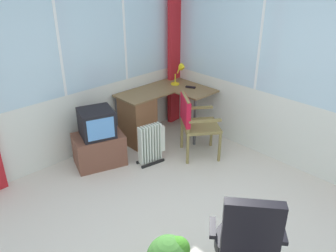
# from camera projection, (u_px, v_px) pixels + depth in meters

# --- Properties ---
(ground) EXTENTS (4.96, 5.65, 0.06)m
(ground) POSITION_uv_depth(u_px,v_px,m) (197.00, 248.00, 3.37)
(ground) COLOR beige
(north_window_panel) EXTENTS (3.96, 0.07, 2.51)m
(north_window_panel) POSITION_uv_depth(u_px,v_px,m) (61.00, 70.00, 4.34)
(north_window_panel) COLOR silver
(north_window_panel) RESTS_ON ground
(east_window_panel) EXTENTS (0.07, 4.65, 2.51)m
(east_window_panel) POSITION_uv_depth(u_px,v_px,m) (315.00, 78.00, 4.06)
(east_window_panel) COLOR silver
(east_window_panel) RESTS_ON ground
(curtain_corner) EXTENTS (0.27, 0.10, 2.41)m
(curtain_corner) POSITION_uv_depth(u_px,v_px,m) (175.00, 51.00, 5.44)
(curtain_corner) COLOR red
(curtain_corner) RESTS_ON ground
(desk) EXTENTS (1.27, 0.95, 0.75)m
(desk) POSITION_uv_depth(u_px,v_px,m) (141.00, 116.00, 5.11)
(desk) COLOR brown
(desk) RESTS_ON ground
(desk_lamp) EXTENTS (0.23, 0.20, 0.33)m
(desk_lamp) POSITION_uv_depth(u_px,v_px,m) (181.00, 71.00, 5.29)
(desk_lamp) COLOR yellow
(desk_lamp) RESTS_ON desk
(tv_remote) EXTENTS (0.10, 0.15, 0.02)m
(tv_remote) POSITION_uv_depth(u_px,v_px,m) (191.00, 87.00, 5.22)
(tv_remote) COLOR black
(tv_remote) RESTS_ON desk
(wooden_armchair) EXTENTS (0.67, 0.67, 0.89)m
(wooden_armchair) POSITION_uv_depth(u_px,v_px,m) (192.00, 119.00, 4.67)
(wooden_armchair) COLOR olive
(wooden_armchair) RESTS_ON ground
(office_chair) EXTENTS (0.61, 0.61, 1.02)m
(office_chair) POSITION_uv_depth(u_px,v_px,m) (248.00, 240.00, 2.64)
(office_chair) COLOR #B7B7BF
(office_chair) RESTS_ON ground
(tv_on_stand) EXTENTS (0.75, 0.62, 0.79)m
(tv_on_stand) POSITION_uv_depth(u_px,v_px,m) (98.00, 141.00, 4.56)
(tv_on_stand) COLOR brown
(tv_on_stand) RESTS_ON ground
(space_heater) EXTENTS (0.41, 0.23, 0.56)m
(space_heater) POSITION_uv_depth(u_px,v_px,m) (152.00, 144.00, 4.62)
(space_heater) COLOR silver
(space_heater) RESTS_ON ground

